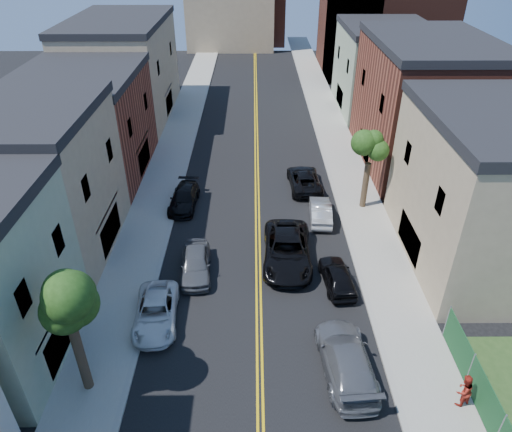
{
  "coord_description": "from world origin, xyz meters",
  "views": [
    {
      "loc": [
        -0.26,
        -0.1,
        18.33
      ],
      "look_at": [
        -0.12,
        25.66,
        2.0
      ],
      "focal_mm": 32.86,
      "sensor_mm": 36.0,
      "label": 1
    }
  ],
  "objects_px": {
    "white_pickup": "(156,312)",
    "black_car_right": "(337,276)",
    "silver_car_right": "(320,211)",
    "pedestrian_right": "(464,390)",
    "grey_car_right": "(346,359)",
    "black_car_left": "(184,198)",
    "dark_car_right_far": "(304,179)",
    "grey_car_left": "(196,263)",
    "black_suv_lane": "(287,250)"
  },
  "relations": [
    {
      "from": "pedestrian_right",
      "to": "black_suv_lane",
      "type": "bearing_deg",
      "value": -79.91
    },
    {
      "from": "grey_car_left",
      "to": "dark_car_right_far",
      "type": "distance_m",
      "value": 13.26
    },
    {
      "from": "white_pickup",
      "to": "black_car_right",
      "type": "relative_size",
      "value": 1.19
    },
    {
      "from": "silver_car_right",
      "to": "black_car_right",
      "type": "bearing_deg",
      "value": 94.24
    },
    {
      "from": "silver_car_right",
      "to": "dark_car_right_far",
      "type": "bearing_deg",
      "value": -78.21
    },
    {
      "from": "white_pickup",
      "to": "silver_car_right",
      "type": "distance_m",
      "value": 14.24
    },
    {
      "from": "grey_car_left",
      "to": "black_car_left",
      "type": "distance_m",
      "value": 8.18
    },
    {
      "from": "grey_car_left",
      "to": "black_car_right",
      "type": "bearing_deg",
      "value": -12.23
    },
    {
      "from": "black_suv_lane",
      "to": "white_pickup",
      "type": "bearing_deg",
      "value": -142.3
    },
    {
      "from": "grey_car_right",
      "to": "silver_car_right",
      "type": "bearing_deg",
      "value": -95.85
    },
    {
      "from": "grey_car_left",
      "to": "pedestrian_right",
      "type": "relative_size",
      "value": 2.56
    },
    {
      "from": "black_car_right",
      "to": "dark_car_right_far",
      "type": "height_order",
      "value": "dark_car_right_far"
    },
    {
      "from": "white_pickup",
      "to": "dark_car_right_far",
      "type": "xyz_separation_m",
      "value": [
        9.3,
        14.92,
        0.06
      ]
    },
    {
      "from": "white_pickup",
      "to": "black_car_left",
      "type": "xyz_separation_m",
      "value": [
        0.0,
        12.05,
        0.01
      ]
    },
    {
      "from": "grey_car_right",
      "to": "pedestrian_right",
      "type": "relative_size",
      "value": 3.22
    },
    {
      "from": "black_suv_lane",
      "to": "pedestrian_right",
      "type": "height_order",
      "value": "pedestrian_right"
    },
    {
      "from": "white_pickup",
      "to": "black_car_right",
      "type": "bearing_deg",
      "value": 11.74
    },
    {
      "from": "grey_car_right",
      "to": "dark_car_right_far",
      "type": "xyz_separation_m",
      "value": [
        -0.28,
        18.26,
        -0.09
      ]
    },
    {
      "from": "grey_car_right",
      "to": "black_car_right",
      "type": "height_order",
      "value": "grey_car_right"
    },
    {
      "from": "black_car_right",
      "to": "silver_car_right",
      "type": "relative_size",
      "value": 0.97
    },
    {
      "from": "silver_car_right",
      "to": "white_pickup",
      "type": "bearing_deg",
      "value": 48.67
    },
    {
      "from": "grey_car_left",
      "to": "black_suv_lane",
      "type": "height_order",
      "value": "black_suv_lane"
    },
    {
      "from": "black_car_right",
      "to": "white_pickup",
      "type": "bearing_deg",
      "value": 10.51
    },
    {
      "from": "black_suv_lane",
      "to": "grey_car_right",
      "type": "bearing_deg",
      "value": -72.73
    },
    {
      "from": "dark_car_right_far",
      "to": "grey_car_right",
      "type": "bearing_deg",
      "value": 87.74
    },
    {
      "from": "dark_car_right_far",
      "to": "black_suv_lane",
      "type": "relative_size",
      "value": 0.82
    },
    {
      "from": "white_pickup",
      "to": "dark_car_right_far",
      "type": "relative_size",
      "value": 0.92
    },
    {
      "from": "grey_car_left",
      "to": "grey_car_right",
      "type": "distance_m",
      "value": 10.81
    },
    {
      "from": "black_car_right",
      "to": "black_suv_lane",
      "type": "relative_size",
      "value": 0.63
    },
    {
      "from": "black_car_left",
      "to": "grey_car_right",
      "type": "distance_m",
      "value": 18.14
    },
    {
      "from": "white_pickup",
      "to": "pedestrian_right",
      "type": "bearing_deg",
      "value": -24.36
    },
    {
      "from": "grey_car_left",
      "to": "pedestrian_right",
      "type": "height_order",
      "value": "pedestrian_right"
    },
    {
      "from": "black_car_left",
      "to": "silver_car_right",
      "type": "bearing_deg",
      "value": -7.7
    },
    {
      "from": "dark_car_right_far",
      "to": "black_suv_lane",
      "type": "bearing_deg",
      "value": 75.32
    },
    {
      "from": "white_pickup",
      "to": "black_car_right",
      "type": "distance_m",
      "value": 10.53
    },
    {
      "from": "grey_car_right",
      "to": "dark_car_right_far",
      "type": "bearing_deg",
      "value": -93.13
    },
    {
      "from": "grey_car_left",
      "to": "dark_car_right_far",
      "type": "relative_size",
      "value": 0.86
    },
    {
      "from": "grey_car_left",
      "to": "grey_car_right",
      "type": "xyz_separation_m",
      "value": [
        7.88,
        -7.4,
        0.05
      ]
    },
    {
      "from": "black_car_left",
      "to": "black_suv_lane",
      "type": "bearing_deg",
      "value": -40.03
    },
    {
      "from": "grey_car_left",
      "to": "black_car_left",
      "type": "relative_size",
      "value": 0.96
    },
    {
      "from": "grey_car_left",
      "to": "pedestrian_right",
      "type": "bearing_deg",
      "value": -40.76
    },
    {
      "from": "black_car_left",
      "to": "dark_car_right_far",
      "type": "bearing_deg",
      "value": 20.33
    },
    {
      "from": "grey_car_left",
      "to": "black_suv_lane",
      "type": "xyz_separation_m",
      "value": [
        5.61,
        1.12,
        0.12
      ]
    },
    {
      "from": "pedestrian_right",
      "to": "dark_car_right_far",
      "type": "bearing_deg",
      "value": -99.86
    },
    {
      "from": "white_pickup",
      "to": "black_car_left",
      "type": "bearing_deg",
      "value": 85.76
    },
    {
      "from": "grey_car_right",
      "to": "pedestrian_right",
      "type": "distance_m",
      "value": 5.15
    },
    {
      "from": "white_pickup",
      "to": "dark_car_right_far",
      "type": "bearing_deg",
      "value": 53.82
    },
    {
      "from": "silver_car_right",
      "to": "black_car_left",
      "type": "bearing_deg",
      "value": -7.56
    },
    {
      "from": "white_pickup",
      "to": "black_car_left",
      "type": "height_order",
      "value": "black_car_left"
    },
    {
      "from": "white_pickup",
      "to": "black_car_left",
      "type": "distance_m",
      "value": 12.05
    }
  ]
}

